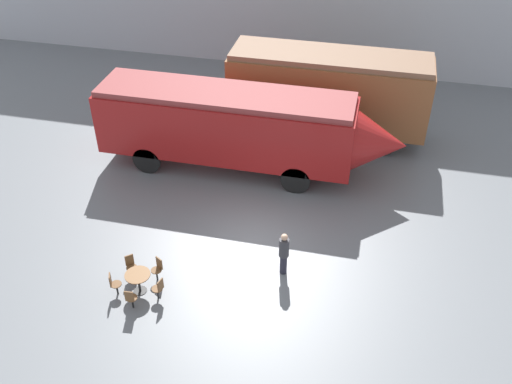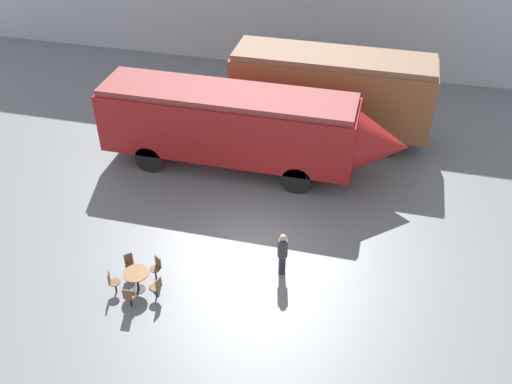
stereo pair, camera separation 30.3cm
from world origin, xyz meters
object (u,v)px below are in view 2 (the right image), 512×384
object	(u,v)px
streamlined_locomotive	(247,125)
cafe_table_near	(137,277)
cafe_chair_0	(129,296)
passenger_coach_wooden	(331,89)
visitor_person	(283,253)

from	to	relation	value
streamlined_locomotive	cafe_table_near	world-z (taller)	streamlined_locomotive
cafe_table_near	cafe_chair_0	world-z (taller)	cafe_chair_0
passenger_coach_wooden	cafe_table_near	world-z (taller)	passenger_coach_wooden
streamlined_locomotive	cafe_chair_0	bearing A→B (deg)	-101.01
passenger_coach_wooden	cafe_table_near	size ratio (longest dim) A/B	10.55
passenger_coach_wooden	cafe_table_near	bearing A→B (deg)	-112.38
cafe_chair_0	passenger_coach_wooden	bearing A→B (deg)	-25.56
passenger_coach_wooden	streamlined_locomotive	bearing A→B (deg)	-129.29
cafe_chair_0	visitor_person	bearing A→B (deg)	-63.07
passenger_coach_wooden	streamlined_locomotive	distance (m)	4.60
cafe_table_near	streamlined_locomotive	bearing A→B (deg)	77.42
cafe_table_near	cafe_chair_0	bearing A→B (deg)	-85.21
streamlined_locomotive	cafe_table_near	size ratio (longest dim) A/B	15.04
passenger_coach_wooden	visitor_person	xyz separation A→B (m)	(-0.21, -9.31, -1.44)
passenger_coach_wooden	visitor_person	bearing A→B (deg)	-91.30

